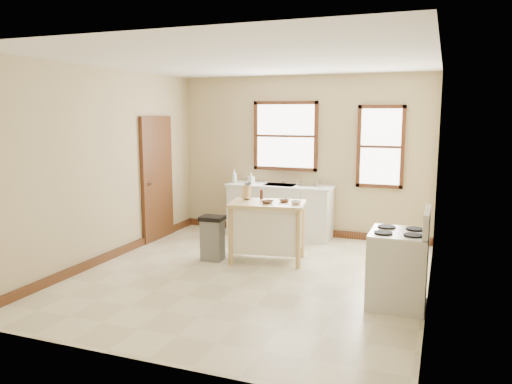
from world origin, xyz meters
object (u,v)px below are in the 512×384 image
pepper_grinder (261,194)px  bowl_b (284,201)px  kitchen_island (267,232)px  trash_bin (213,238)px  dish_rack (310,184)px  bowl_c (296,203)px  knife_block (247,193)px  soap_bottle_a (234,176)px  bowl_a (267,202)px  gas_stove (398,257)px  soap_bottle_b (251,179)px

pepper_grinder → bowl_b: (0.39, -0.10, -0.06)m
kitchen_island → trash_bin: (-0.77, -0.25, -0.11)m
dish_rack → bowl_c: dish_rack is taller
kitchen_island → bowl_b: bearing=14.5°
knife_block → pepper_grinder: 0.22m
soap_bottle_a → bowl_b: (1.36, -1.32, -0.15)m
bowl_b → bowl_c: bowl_c is taller
bowl_b → bowl_a: bearing=-138.0°
knife_block → gas_stove: 2.64m
trash_bin → knife_block: bearing=39.7°
knife_block → bowl_a: knife_block is taller
gas_stove → pepper_grinder: bearing=148.6°
bowl_a → knife_block: bearing=153.9°
knife_block → bowl_b: 0.60m
gas_stove → kitchen_island: bearing=150.6°
soap_bottle_b → knife_block: size_ratio=0.94×
pepper_grinder → gas_stove: 2.50m
soap_bottle_b → dish_rack: 1.03m
kitchen_island → pepper_grinder: 0.57m
kitchen_island → knife_block: knife_block is taller
soap_bottle_a → gas_stove: size_ratio=0.21×
dish_rack → kitchen_island: dish_rack is taller
trash_bin → pepper_grinder: bearing=33.6°
pepper_grinder → bowl_c: (0.59, -0.20, -0.05)m
dish_rack → soap_bottle_a: bearing=178.7°
soap_bottle_b → pepper_grinder: bearing=-42.4°
trash_bin → gas_stove: size_ratio=0.59×
kitchen_island → bowl_a: bowl_a is taller
soap_bottle_a → dish_rack: 1.38m
bowl_b → knife_block: bearing=178.4°
soap_bottle_a → bowl_b: soap_bottle_a is taller
pepper_grinder → bowl_b: 0.40m
pepper_grinder → trash_bin: pepper_grinder is taller
knife_block → pepper_grinder: (0.20, 0.08, -0.02)m
kitchen_island → knife_block: (-0.37, 0.12, 0.54)m
soap_bottle_b → bowl_a: (0.81, -1.45, -0.12)m
pepper_grinder → gas_stove: size_ratio=0.13×
bowl_b → trash_bin: bowl_b is taller
soap_bottle_b → trash_bin: 1.76m
soap_bottle_b → dish_rack: (1.03, 0.10, -0.05)m
soap_bottle_a → bowl_c: bearing=-51.1°
kitchen_island → soap_bottle_a: bearing=118.7°
bowl_c → gas_stove: size_ratio=0.14×
knife_block → trash_bin: knife_block is taller
trash_bin → bowl_a: bearing=9.3°
soap_bottle_b → trash_bin: (0.02, -1.63, -0.68)m
soap_bottle_b → trash_bin: bearing=-69.5°
kitchen_island → trash_bin: size_ratio=1.62×
soap_bottle_a → knife_block: (0.76, -1.31, -0.06)m
trash_bin → gas_stove: (2.71, -0.84, 0.23)m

